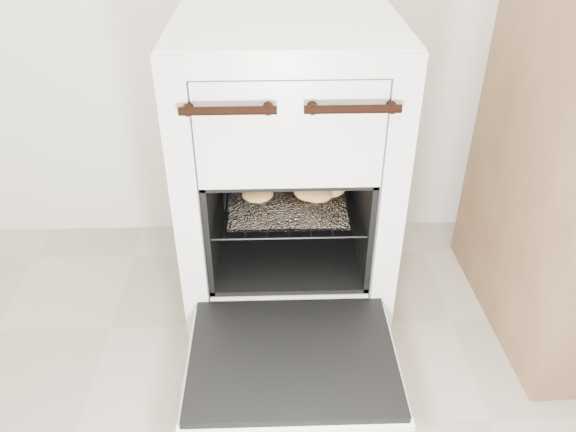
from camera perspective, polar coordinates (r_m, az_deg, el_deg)
The scene contains 5 objects.
stove at distance 1.56m, azimuth -0.15°, elevation 4.05°, with size 0.54×0.60×0.83m.
oven_door at distance 1.33m, azimuth 0.46°, elevation -14.27°, with size 0.49×0.38×0.03m.
oven_rack at distance 1.53m, azimuth -0.09°, elevation 1.66°, with size 0.40×0.38×0.01m.
foil_sheet at distance 1.51m, azimuth -0.07°, elevation 1.48°, with size 0.31×0.27×0.01m, color white.
baked_rolls at distance 1.53m, azimuth 1.94°, elevation 2.96°, with size 0.30×0.20×0.04m.
Camera 1 is at (-0.19, -0.16, 1.16)m, focal length 35.00 mm.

